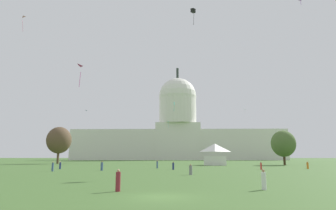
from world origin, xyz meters
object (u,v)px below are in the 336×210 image
(person_navy_back_center, at_px, (60,166))
(person_white_deep_crowd, at_px, (264,180))
(tree_west_mid, at_px, (59,140))
(person_navy_mid_center, at_px, (173,166))
(event_tent, at_px, (215,154))
(kite_turquoise_mid, at_px, (174,104))
(tree_east_far, at_px, (283,144))
(kite_black_high, at_px, (193,11))
(person_denim_lawn_far_left, at_px, (53,167))
(capitol_building, at_px, (178,131))
(person_grey_back_right, at_px, (191,170))
(person_orange_aisle_center, at_px, (308,166))
(kite_pink_mid, at_px, (25,19))
(kite_cyan_mid, at_px, (169,122))
(kite_magenta_mid, at_px, (83,69))
(kite_blue_mid, at_px, (87,111))
(person_denim_mid_left, at_px, (102,166))
(person_denim_edge_east, at_px, (157,165))
(kite_green_mid, at_px, (245,110))
(person_red_near_tent, at_px, (261,166))
(person_maroon_front_center, at_px, (118,181))

(person_navy_back_center, relative_size, person_white_deep_crowd, 0.96)
(tree_west_mid, xyz_separation_m, person_navy_mid_center, (42.34, -44.66, -7.75))
(event_tent, xyz_separation_m, kite_turquoise_mid, (-12.69, 20.93, 19.47))
(tree_east_far, relative_size, kite_black_high, 2.55)
(event_tent, xyz_separation_m, tree_east_far, (21.68, 1.60, 3.25))
(person_navy_back_center, distance_m, person_denim_lawn_far_left, 9.14)
(tree_west_mid, relative_size, kite_black_high, 3.18)
(person_denim_lawn_far_left, bearing_deg, capitol_building, 128.67)
(person_navy_mid_center, relative_size, person_grey_back_right, 1.03)
(person_orange_aisle_center, relative_size, kite_turquoise_mid, 0.42)
(person_denim_lawn_far_left, bearing_deg, person_orange_aisle_center, 60.07)
(kite_pink_mid, bearing_deg, event_tent, -97.44)
(person_grey_back_right, height_order, kite_turquoise_mid, kite_turquoise_mid)
(tree_west_mid, bearing_deg, person_grey_back_right, -53.48)
(kite_turquoise_mid, bearing_deg, person_navy_back_center, 32.47)
(kite_cyan_mid, height_order, kite_magenta_mid, kite_cyan_mid)
(tree_west_mid, relative_size, person_grey_back_right, 8.58)
(kite_blue_mid, bearing_deg, person_navy_back_center, -158.94)
(kite_pink_mid, distance_m, kite_turquoise_mid, 61.17)
(tree_east_far, distance_m, person_denim_lawn_far_left, 68.56)
(tree_west_mid, bearing_deg, person_orange_aisle_center, -29.32)
(tree_east_far, relative_size, person_denim_mid_left, 5.98)
(person_navy_mid_center, distance_m, person_denim_lawn_far_left, 23.10)
(capitol_building, bearing_deg, kite_black_high, -88.88)
(person_navy_back_center, xyz_separation_m, kite_black_high, (29.09, 1.80, 36.35))
(tree_west_mid, relative_size, person_orange_aisle_center, 8.46)
(kite_blue_mid, distance_m, kite_turquoise_mid, 34.77)
(tree_west_mid, distance_m, kite_pink_mid, 50.46)
(person_denim_edge_east, height_order, kite_magenta_mid, kite_magenta_mid)
(person_grey_back_right, bearing_deg, person_white_deep_crowd, 155.40)
(person_navy_mid_center, relative_size, kite_green_mid, 0.88)
(person_white_deep_crowd, relative_size, kite_magenta_mid, 0.44)
(person_navy_mid_center, xyz_separation_m, kite_green_mid, (37.33, 90.22, 26.01))
(person_red_near_tent, bearing_deg, kite_pink_mid, -170.78)
(tree_west_mid, relative_size, person_denim_lawn_far_left, 7.67)
(person_navy_back_center, bearing_deg, kite_blue_mid, -83.19)
(kite_cyan_mid, relative_size, kite_magenta_mid, 0.93)
(person_maroon_front_center, relative_size, kite_magenta_mid, 0.45)
(tree_east_far, height_order, kite_turquoise_mid, kite_turquoise_mid)
(person_orange_aisle_center, height_order, person_navy_back_center, person_navy_back_center)
(kite_black_high, distance_m, kite_turquoise_mid, 49.53)
(capitol_building, xyz_separation_m, person_grey_back_right, (0.68, -162.22, -20.00))
(tree_west_mid, xyz_separation_m, kite_magenta_mid, (25.35, -52.76, 10.52))
(person_red_near_tent, distance_m, kite_pink_mid, 62.95)
(person_navy_back_center, relative_size, person_navy_mid_center, 1.00)
(person_white_deep_crowd, xyz_separation_m, kite_pink_mid, (-42.68, 37.32, 33.82))
(event_tent, relative_size, person_red_near_tent, 5.27)
(tree_west_mid, xyz_separation_m, kite_blue_mid, (7.64, 7.16, 11.93))
(person_denim_edge_east, distance_m, kite_turquoise_mid, 49.89)
(kite_green_mid, bearing_deg, person_orange_aisle_center, -114.80)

